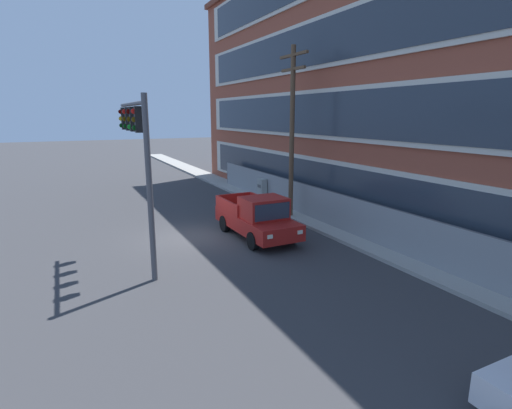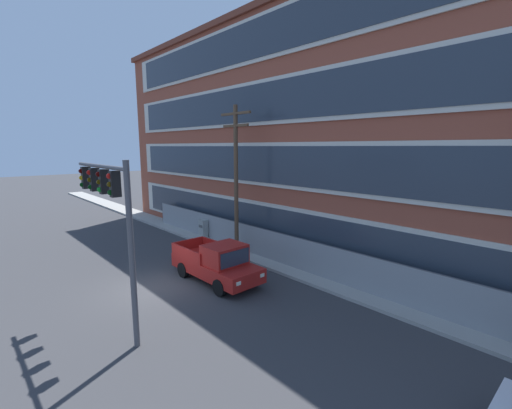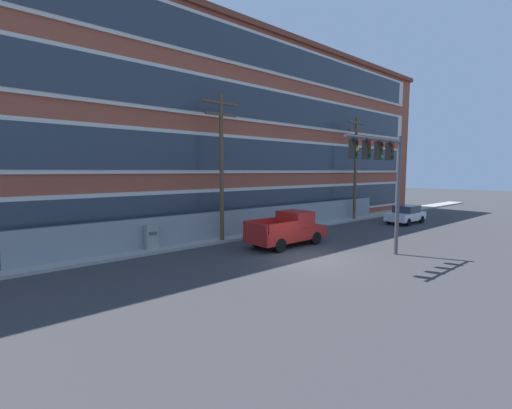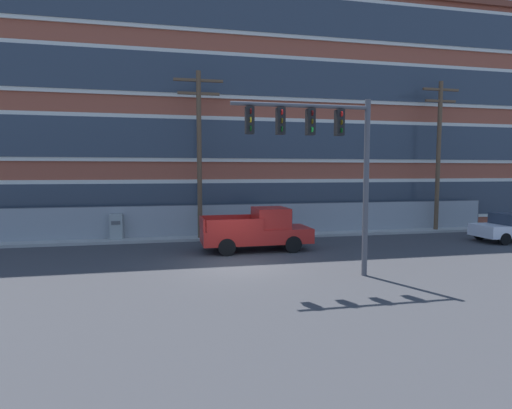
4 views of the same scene
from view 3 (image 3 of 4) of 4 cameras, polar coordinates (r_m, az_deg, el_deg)
ground_plane at (r=18.24m, az=9.01°, el=-8.91°), size 160.00×160.00×0.00m
sidewalk_building_side at (r=23.25m, az=-4.28°, el=-5.50°), size 80.00×1.88×0.16m
brick_mill_building at (r=29.73m, az=-4.33°, el=11.48°), size 45.53×9.58×15.18m
chain_link_fence at (r=24.71m, az=0.12°, el=-2.70°), size 29.92×0.06×1.93m
traffic_signal_mast at (r=18.46m, az=20.40°, el=5.89°), size 5.05×0.43×6.40m
pickup_truck_red at (r=21.10m, az=5.43°, el=-4.20°), size 5.36×2.25×2.07m
sedan_white at (r=32.51m, az=23.68°, el=-1.50°), size 4.16×1.94×1.56m
utility_pole_near_corner at (r=21.67m, az=-5.78°, el=7.09°), size 2.66×0.26×9.23m
utility_pole_midblock at (r=32.61m, az=16.24°, el=6.46°), size 2.44×0.26×9.38m
electrical_cabinet at (r=20.24m, az=-17.00°, el=-5.42°), size 0.66×0.45×1.53m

